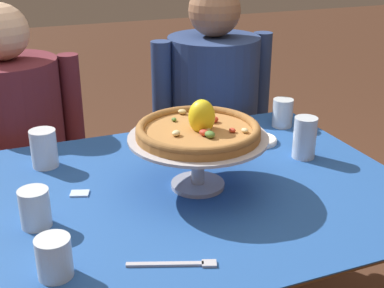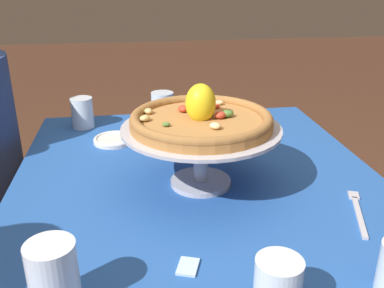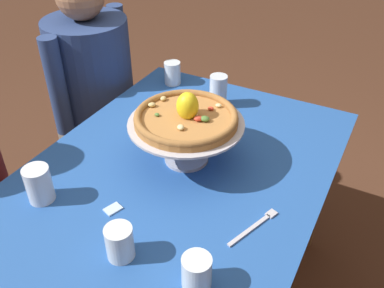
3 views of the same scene
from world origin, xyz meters
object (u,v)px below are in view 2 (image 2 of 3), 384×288
Objects in this scene: side_plate at (114,140)px; pizza at (200,119)px; sugar_packet at (188,267)px; pizza_stand at (200,141)px; water_glass_back_right at (82,114)px; water_glass_side_right at (163,115)px; water_glass_back_left at (54,279)px; dinner_fork at (358,210)px.

pizza is at bearing -144.96° from side_plate.
sugar_packet is (-0.32, 0.07, -0.17)m from pizza.
pizza reaches higher than side_plate.
pizza_stand is 0.58m from water_glass_back_right.
water_glass_side_right is 0.18m from side_plate.
water_glass_back_right is 0.88× the size of water_glass_back_left.
water_glass_side_right is at bearing 8.81° from pizza.
water_glass_back_right reaches higher than side_plate.
water_glass_back_left is at bearing 142.50° from pizza_stand.
side_plate is at bearing 47.79° from dinner_fork.
water_glass_back_right is at bearing 73.18° from water_glass_side_right.
pizza_stand is 0.49m from water_glass_back_left.
water_glass_back_left is (-0.38, 0.29, -0.07)m from pizza_stand.
water_glass_back_left is at bearing 163.13° from water_glass_side_right.
pizza_stand is 0.06m from pizza.
water_glass_back_left is (-0.77, 0.23, -0.00)m from water_glass_side_right.
pizza reaches higher than water_glass_side_right.
side_plate is 0.65× the size of dinner_fork.
water_glass_side_right is at bearing -16.87° from water_glass_back_left.
pizza reaches higher than dinner_fork.
water_glass_side_right reaches higher than side_plate.
water_glass_back_right is at bearing 34.39° from side_plate.
pizza_stand is 0.40m from side_plate.
water_glass_back_left is at bearing 142.56° from pizza.
water_glass_back_right is 0.19m from side_plate.
sugar_packet is at bearing 167.12° from pizza.
dinner_fork is (-0.50, -0.55, -0.01)m from side_plate.
water_glass_back_right reaches higher than dinner_fork.
pizza reaches higher than pizza_stand.
water_glass_side_right is at bearing -1.08° from sugar_packet.
dinner_fork is at bearing -119.01° from pizza_stand.
sugar_packet is (-0.79, -0.25, -0.04)m from water_glass_back_right.
pizza is 0.58m from water_glass_back_right.
water_glass_back_left reaches higher than side_plate.
pizza is at bearing -12.88° from sugar_packet.
pizza_stand reaches higher than dinner_fork.
water_glass_back_right is 0.77× the size of water_glass_side_right.
pizza_stand is at bearing -145.10° from side_plate.
side_plate is (0.70, -0.07, -0.04)m from water_glass_back_left.
water_glass_back_left is at bearing 173.96° from side_plate.
water_glass_side_right reaches higher than water_glass_back_left.
sugar_packet is at bearing -74.04° from water_glass_back_left.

